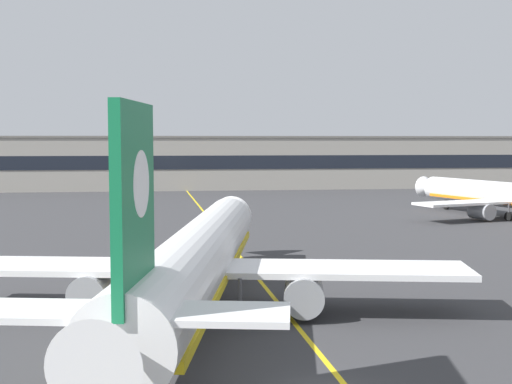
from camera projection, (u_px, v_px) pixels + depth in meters
The scene contains 4 objects.
taxiway_centreline at pixel (245, 263), 56.21m from camera, with size 0.30×180.00×0.01m, color yellow.
airliner_foreground at pixel (199, 258), 39.38m from camera, with size 32.34×41.30×11.65m.
safety_cone_by_nose_gear at pixel (216, 260), 56.26m from camera, with size 0.44×0.44×0.55m.
terminal_building at pixel (214, 162), 142.34m from camera, with size 154.29×12.40×11.21m.
Camera 1 is at (-6.07, -25.26, 10.31)m, focal length 46.89 mm.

